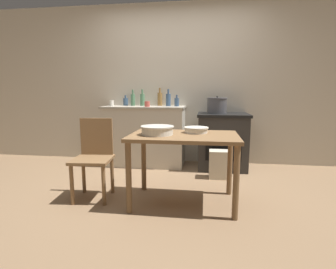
% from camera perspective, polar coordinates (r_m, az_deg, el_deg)
% --- Properties ---
extents(ground_plane, '(14.00, 14.00, 0.00)m').
position_cam_1_polar(ground_plane, '(3.02, -1.52, -13.12)').
color(ground_plane, '#896B4C').
extents(wall_back, '(8.00, 0.07, 2.55)m').
position_cam_1_polar(wall_back, '(4.37, 1.93, 10.82)').
color(wall_back, beige).
rests_on(wall_back, ground_plane).
extents(counter_cabinet, '(1.27, 0.59, 0.93)m').
position_cam_1_polar(counter_cabinet, '(4.19, -5.07, -0.22)').
color(counter_cabinet, beige).
rests_on(counter_cabinet, ground_plane).
extents(stove, '(0.76, 0.66, 0.84)m').
position_cam_1_polar(stove, '(4.07, 11.72, -1.33)').
color(stove, '#2D2B28').
rests_on(stove, ground_plane).
extents(work_table, '(1.08, 0.71, 0.72)m').
position_cam_1_polar(work_table, '(2.66, 3.47, -2.24)').
color(work_table, olive).
rests_on(work_table, ground_plane).
extents(chair, '(0.44, 0.44, 0.86)m').
position_cam_1_polar(chair, '(2.98, -15.78, -4.37)').
color(chair, olive).
rests_on(chair, ground_plane).
extents(flour_sack, '(0.29, 0.20, 0.38)m').
position_cam_1_polar(flour_sack, '(3.61, 11.20, -6.38)').
color(flour_sack, beige).
rests_on(flour_sack, ground_plane).
extents(stock_pot, '(0.30, 0.30, 0.26)m').
position_cam_1_polar(stock_pot, '(4.01, 10.60, 6.24)').
color(stock_pot, '#4C4C51').
rests_on(stock_pot, stove).
extents(mixing_bowl_large, '(0.26, 0.26, 0.06)m').
position_cam_1_polar(mixing_bowl_large, '(2.76, 6.15, 1.09)').
color(mixing_bowl_large, silver).
rests_on(mixing_bowl_large, work_table).
extents(mixing_bowl_small, '(0.33, 0.33, 0.09)m').
position_cam_1_polar(mixing_bowl_small, '(2.62, -2.24, 1.02)').
color(mixing_bowl_small, silver).
rests_on(mixing_bowl_small, work_table).
extents(bottle_far_left, '(0.08, 0.08, 0.17)m').
position_cam_1_polar(bottle_far_left, '(4.41, -9.21, 7.09)').
color(bottle_far_left, '#3D5675').
rests_on(bottle_far_left, counter_cabinet).
extents(bottle_left, '(0.08, 0.08, 0.27)m').
position_cam_1_polar(bottle_left, '(4.16, 0.06, 7.62)').
color(bottle_left, '#3D5675').
rests_on(bottle_left, counter_cabinet).
extents(bottle_mid_left, '(0.08, 0.08, 0.29)m').
position_cam_1_polar(bottle_mid_left, '(4.30, -1.78, 7.77)').
color(bottle_mid_left, olive).
rests_on(bottle_mid_left, counter_cabinet).
extents(bottle_center_left, '(0.07, 0.07, 0.26)m').
position_cam_1_polar(bottle_center_left, '(4.33, -7.65, 7.55)').
color(bottle_center_left, '#517F5B').
rests_on(bottle_center_left, counter_cabinet).
extents(bottle_center, '(0.07, 0.07, 0.18)m').
position_cam_1_polar(bottle_center, '(4.11, 1.92, 7.11)').
color(bottle_center, '#3D5675').
rests_on(bottle_center, counter_cabinet).
extents(bottle_center_right, '(0.07, 0.07, 0.26)m').
position_cam_1_polar(bottle_center_right, '(4.28, -5.58, 7.60)').
color(bottle_center_right, '#517F5B').
rests_on(bottle_center_right, counter_cabinet).
extents(cup_mid_right, '(0.07, 0.07, 0.09)m').
position_cam_1_polar(cup_mid_right, '(4.18, -12.20, 6.64)').
color(cup_mid_right, silver).
rests_on(cup_mid_right, counter_cabinet).
extents(cup_right, '(0.08, 0.08, 0.08)m').
position_cam_1_polar(cup_right, '(3.97, -4.56, 6.63)').
color(cup_right, '#B74C42').
rests_on(cup_right, counter_cabinet).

